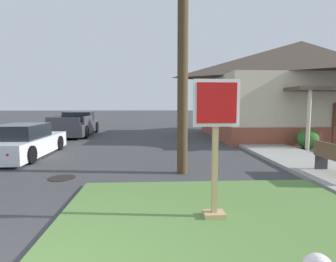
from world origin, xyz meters
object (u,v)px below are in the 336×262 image
(parked_sedan_white, at_px, (24,142))
(manhole_cover, at_px, (62,178))
(stop_sign, at_px, (215,150))
(pickup_truck_charcoal, at_px, (76,126))

(parked_sedan_white, bearing_deg, manhole_cover, -52.22)
(stop_sign, xyz_separation_m, parked_sedan_white, (-5.99, 6.05, -0.71))
(pickup_truck_charcoal, bearing_deg, stop_sign, -65.40)
(manhole_cover, xyz_separation_m, pickup_truck_charcoal, (-2.49, 10.27, 0.61))
(stop_sign, xyz_separation_m, manhole_cover, (-3.53, 2.88, -1.24))
(parked_sedan_white, height_order, pickup_truck_charcoal, pickup_truck_charcoal)
(manhole_cover, relative_size, pickup_truck_charcoal, 0.13)
(manhole_cover, distance_m, parked_sedan_white, 4.05)
(parked_sedan_white, distance_m, pickup_truck_charcoal, 7.10)
(stop_sign, bearing_deg, pickup_truck_charcoal, 114.60)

